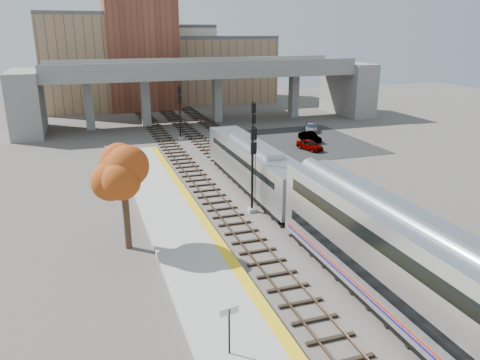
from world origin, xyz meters
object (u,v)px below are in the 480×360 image
object	(u,v)px
locomotive	(255,165)
signal_mast_far	(180,113)
signal_mast_mid	(253,137)
car_b	(310,137)
car_c	(311,128)
tree	(123,173)
coach	(431,285)
car_a	(310,145)
signal_mast_near	(253,171)

from	to	relation	value
locomotive	signal_mast_far	size ratio (longest dim) A/B	2.72
signal_mast_mid	car_b	distance (m)	14.79
signal_mast_far	car_c	distance (m)	18.59
locomotive	tree	size ratio (longest dim) A/B	2.74
signal_mast_mid	signal_mast_far	xyz separation A→B (m)	(-4.10, 16.01, 0.03)
coach	car_a	distance (m)	35.74
signal_mast_mid	signal_mast_far	bearing A→B (deg)	104.36
coach	signal_mast_near	world-z (taller)	signal_mast_near
signal_mast_far	car_b	bearing A→B (deg)	-23.95
coach	tree	world-z (taller)	tree
signal_mast_near	signal_mast_mid	world-z (taller)	signal_mast_mid
car_b	signal_mast_mid	bearing A→B (deg)	-146.87
car_b	car_c	world-z (taller)	car_b
coach	signal_mast_mid	distance (m)	28.61
locomotive	tree	distance (m)	14.97
signal_mast_mid	tree	xyz separation A→B (m)	(-14.00, -14.40, 1.71)
coach	car_b	size ratio (longest dim) A/B	6.74
car_a	car_b	bearing A→B (deg)	47.02
car_a	car_c	distance (m)	10.71
car_c	car_b	bearing A→B (deg)	-95.59
signal_mast_mid	coach	bearing A→B (deg)	-94.01
coach	signal_mast_far	world-z (taller)	signal_mast_far
locomotive	coach	world-z (taller)	coach
signal_mast_near	car_b	bearing A→B (deg)	52.90
locomotive	car_c	bearing A→B (deg)	51.94
signal_mast_far	car_a	world-z (taller)	signal_mast_far
locomotive	car_b	size ratio (longest dim) A/B	5.14
locomotive	signal_mast_mid	bearing A→B (deg)	71.35
locomotive	signal_mast_far	distance (m)	22.07
signal_mast_near	tree	size ratio (longest dim) A/B	0.99
locomotive	car_c	world-z (taller)	locomotive
signal_mast_near	car_a	world-z (taller)	signal_mast_near
signal_mast_near	car_a	size ratio (longest dim) A/B	1.89
signal_mast_far	locomotive	bearing A→B (deg)	-84.53
coach	signal_mast_near	distance (m)	17.59
locomotive	car_b	xyz separation A→B (m)	(13.24, 15.13, -1.63)
locomotive	car_b	bearing A→B (deg)	48.82
signal_mast_far	signal_mast_near	bearing A→B (deg)	-90.00
locomotive	signal_mast_far	xyz separation A→B (m)	(-2.10, 21.94, 1.19)
tree	car_c	bearing A→B (deg)	45.97
coach	tree	bearing A→B (deg)	130.33
locomotive	signal_mast_near	bearing A→B (deg)	-112.17
car_a	car_b	size ratio (longest dim) A/B	0.99
coach	car_a	bearing A→B (deg)	71.64
signal_mast_mid	signal_mast_far	distance (m)	16.53
signal_mast_near	coach	bearing A→B (deg)	-83.14
locomotive	tree	world-z (taller)	tree
car_c	car_a	bearing A→B (deg)	-95.25
locomotive	signal_mast_near	distance (m)	5.67
signal_mast_near	tree	bearing A→B (deg)	-161.46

